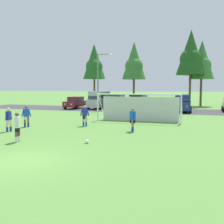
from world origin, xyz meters
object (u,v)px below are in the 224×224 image
(player_striker_near, at_px, (133,120))
(parked_car_slot_center_left, at_px, (116,101))
(player_defender_far, at_px, (17,127))
(parked_car_slot_right, at_px, (183,103))
(player_winger_left, at_px, (26,116))
(soccer_ball, at_px, (87,141))
(soccer_goal, at_px, (139,107))
(parked_car_slot_far_left, at_px, (75,103))
(player_winger_right, at_px, (85,116))
(parked_car_slot_left, at_px, (99,99))
(parked_car_slot_center_right, at_px, (162,104))
(parked_car_slot_center, at_px, (138,101))
(street_lamp, at_px, (99,82))
(player_midfield_center, at_px, (9,120))

(player_striker_near, relative_size, parked_car_slot_center_left, 0.35)
(player_defender_far, xyz_separation_m, parked_car_slot_right, (7.42, 21.65, 0.29))
(player_striker_near, xyz_separation_m, player_winger_left, (-8.22, -0.59, 0.00))
(soccer_ball, relative_size, soccer_goal, 0.03)
(player_defender_far, relative_size, parked_car_slot_center_left, 0.35)
(parked_car_slot_far_left, bearing_deg, player_winger_right, -60.86)
(parked_car_slot_far_left, relative_size, parked_car_slot_center_left, 0.91)
(soccer_ball, bearing_deg, parked_car_slot_left, 110.01)
(soccer_goal, xyz_separation_m, parked_car_slot_center_left, (-6.08, 12.10, -0.18))
(player_winger_left, bearing_deg, soccer_ball, -30.19)
(soccer_ball, height_order, player_defender_far, player_defender_far)
(player_striker_near, height_order, parked_car_slot_center_right, parked_car_slot_center_right)
(parked_car_slot_center, bearing_deg, street_lamp, -124.79)
(player_striker_near, bearing_deg, soccer_goal, 98.34)
(parked_car_slot_left, distance_m, parked_car_slot_center_left, 2.60)
(soccer_goal, height_order, player_midfield_center, soccer_goal)
(player_midfield_center, xyz_separation_m, parked_car_slot_right, (10.29, 18.96, 0.29))
(parked_car_slot_left, bearing_deg, street_lamp, -68.39)
(soccer_goal, bearing_deg, player_midfield_center, -131.07)
(soccer_ball, bearing_deg, parked_car_slot_center_left, 103.99)
(player_striker_near, height_order, player_winger_right, same)
(player_defender_far, distance_m, parked_car_slot_center_right, 23.90)
(player_defender_far, relative_size, parked_car_slot_center, 0.35)
(player_defender_far, xyz_separation_m, parked_car_slot_center_left, (-1.73, 23.08, 0.29))
(parked_car_slot_center, xyz_separation_m, parked_car_slot_center_right, (3.40, -0.51, -0.24))
(player_striker_near, bearing_deg, player_defender_far, -133.40)
(player_winger_left, xyz_separation_m, player_winger_right, (4.02, 1.89, 0.00))
(player_winger_left, relative_size, parked_car_slot_center_right, 0.39)
(player_defender_far, height_order, parked_car_slot_center_right, parked_car_slot_center_right)
(soccer_ball, bearing_deg, parked_car_slot_right, 80.14)
(soccer_goal, xyz_separation_m, parked_car_slot_left, (-8.67, 12.20, 0.05))
(parked_car_slot_right, bearing_deg, player_winger_left, -121.97)
(parked_car_slot_far_left, bearing_deg, parked_car_slot_left, 13.27)
(player_winger_left, relative_size, parked_car_slot_left, 0.34)
(parked_car_slot_far_left, distance_m, parked_car_slot_center, 9.09)
(parked_car_slot_far_left, relative_size, parked_car_slot_left, 0.88)
(player_winger_right, bearing_deg, player_midfield_center, -133.35)
(player_midfield_center, distance_m, parked_car_slot_left, 20.54)
(parked_car_slot_left, relative_size, parked_car_slot_center_left, 1.03)
(parked_car_slot_far_left, xyz_separation_m, parked_car_slot_center, (8.95, 1.60, 0.24))
(player_midfield_center, distance_m, parked_car_slot_far_left, 20.27)
(soccer_ball, distance_m, parked_car_slot_far_left, 24.42)
(parked_car_slot_center, relative_size, street_lamp, 0.65)
(parked_car_slot_left, bearing_deg, player_striker_near, -61.87)
(soccer_goal, distance_m, street_lamp, 10.55)
(parked_car_slot_far_left, height_order, parked_car_slot_left, parked_car_slot_left)
(player_winger_left, height_order, player_winger_right, same)
(player_striker_near, xyz_separation_m, player_midfield_center, (-8.03, -2.76, 0.00))
(soccer_goal, bearing_deg, parked_car_slot_far_left, 136.71)
(parked_car_slot_far_left, xyz_separation_m, street_lamp, (5.23, -3.75, 2.86))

